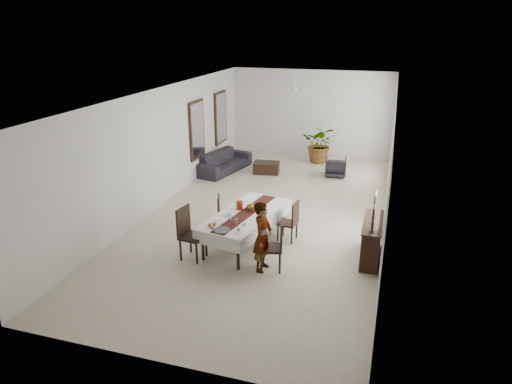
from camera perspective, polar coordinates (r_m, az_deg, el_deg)
name	(u,v)px	position (r m, az deg, el deg)	size (l,w,h in m)	color
floor	(268,213)	(12.26, 1.50, -2.62)	(6.00, 12.00, 0.00)	beige
ceiling	(269,92)	(11.39, 1.66, 12.36)	(6.00, 12.00, 0.02)	white
wall_back	(311,113)	(17.44, 6.85, 9.72)	(6.00, 0.02, 3.20)	silver
wall_front	(154,269)	(6.54, -12.60, -9.41)	(6.00, 0.02, 3.20)	silver
wall_left	(163,147)	(12.81, -11.54, 5.56)	(0.02, 12.00, 3.20)	silver
wall_right	(390,165)	(11.35, 16.37, 3.21)	(0.02, 12.00, 3.20)	silver
dining_table_top	(246,215)	(10.33, -1.27, -2.86)	(0.99, 2.36, 0.05)	black
table_leg_fl	(203,245)	(9.84, -6.66, -6.65)	(0.07, 0.07, 0.69)	black
table_leg_fr	(238,254)	(9.42, -2.25, -7.80)	(0.07, 0.07, 0.69)	black
table_leg_bl	(252,209)	(11.58, -0.45, -2.19)	(0.07, 0.07, 0.69)	black
table_leg_br	(283,216)	(11.23, 3.46, -2.98)	(0.07, 0.07, 0.69)	black
tablecloth_top	(246,214)	(10.32, -1.27, -2.71)	(1.16, 2.54, 0.01)	white
tablecloth_drape_left	(224,215)	(10.65, -3.99, -2.84)	(0.01, 2.54, 0.30)	silver
tablecloth_drape_right	(269,224)	(10.14, 1.60, -4.04)	(0.01, 2.54, 0.30)	silver
tablecloth_drape_near	(216,242)	(9.40, -5.01, -6.19)	(1.16, 0.01, 0.30)	white
tablecloth_drape_far	(270,201)	(11.42, 1.80, -1.15)	(1.16, 0.01, 0.30)	silver
table_runner	(246,213)	(10.32, -1.27, -2.67)	(0.34, 2.46, 0.00)	#521D17
red_pitcher	(240,205)	(10.51, -2.06, -1.66)	(0.15, 0.15, 0.20)	maroon
pitcher_handle	(236,205)	(10.55, -2.46, -1.58)	(0.12, 0.12, 0.02)	maroon
wine_glass_near	(236,221)	(9.72, -2.49, -3.66)	(0.07, 0.07, 0.17)	white
wine_glass_mid	(230,218)	(9.90, -3.29, -3.21)	(0.07, 0.07, 0.17)	white
teacup_right	(245,224)	(9.70, -1.43, -4.05)	(0.09, 0.09, 0.06)	silver
saucer_right	(245,225)	(9.71, -1.43, -4.17)	(0.15, 0.15, 0.01)	white
teacup_left	(227,215)	(10.17, -3.67, -2.89)	(0.09, 0.09, 0.06)	silver
saucer_left	(227,216)	(10.18, -3.67, -3.01)	(0.15, 0.15, 0.01)	white
plate_near_right	(239,231)	(9.47, -2.14, -4.86)	(0.24, 0.24, 0.01)	white
bread_near_right	(239,230)	(9.46, -2.14, -4.71)	(0.09, 0.09, 0.09)	tan
plate_near_left	(217,222)	(9.88, -4.85, -3.81)	(0.24, 0.24, 0.01)	silver
plate_far_left	(245,203)	(10.90, -1.35, -1.35)	(0.24, 0.24, 0.01)	silver
serving_tray	(222,230)	(9.50, -4.29, -4.78)	(0.35, 0.35, 0.02)	#3B3A3F
jam_jar_a	(212,227)	(9.58, -5.50, -4.44)	(0.06, 0.06, 0.07)	#8E5E14
jam_jar_b	(210,226)	(9.67, -5.80, -4.19)	(0.06, 0.06, 0.07)	#904A15
jam_jar_c	(214,224)	(9.72, -5.24, -4.04)	(0.06, 0.06, 0.07)	#916215
fruit_basket	(253,208)	(10.48, -0.39, -2.01)	(0.30, 0.30, 0.10)	brown
fruit_red	(254,205)	(10.45, -0.20, -1.63)	(0.09, 0.09, 0.09)	maroon
fruit_green	(252,204)	(10.49, -0.50, -1.54)	(0.08, 0.08, 0.08)	olive
fruit_yellow	(252,206)	(10.41, -0.52, -1.72)	(0.08, 0.08, 0.08)	gold
chair_right_near_seat	(271,248)	(9.39, 1.89, -7.00)	(0.45, 0.45, 0.05)	black
chair_right_near_leg_fl	(280,264)	(9.34, 2.98, -8.93)	(0.05, 0.05, 0.45)	black
chair_right_near_leg_fr	(280,255)	(9.67, 3.03, -7.85)	(0.05, 0.05, 0.45)	black
chair_right_near_leg_bl	(261,263)	(9.35, 0.68, -8.86)	(0.05, 0.05, 0.45)	black
chair_right_near_leg_br	(262,254)	(9.68, 0.81, -7.78)	(0.05, 0.05, 0.45)	black
chair_right_near_back	(281,235)	(9.24, 3.20, -5.33)	(0.45, 0.04, 0.58)	black
chair_right_far_seat	(288,223)	(10.63, 3.96, -3.89)	(0.41, 0.41, 0.05)	black
chair_right_far_leg_fl	(292,236)	(10.53, 4.47, -5.51)	(0.04, 0.04, 0.41)	black
chair_right_far_leg_fr	(296,230)	(10.82, 5.08, -4.79)	(0.04, 0.04, 0.41)	black
chair_right_far_leg_bl	(278,233)	(10.64, 2.76, -5.19)	(0.04, 0.04, 0.41)	black
chair_right_far_leg_br	(283,228)	(10.92, 3.42, -4.49)	(0.04, 0.04, 0.41)	black
chair_right_far_back	(295,213)	(10.46, 4.96, -2.65)	(0.41, 0.04, 0.52)	black
chair_left_near_seat	(193,237)	(9.86, -7.89, -5.56)	(0.49, 0.49, 0.06)	black
chair_left_near_leg_fl	(191,242)	(10.23, -8.18, -6.26)	(0.05, 0.05, 0.48)	black
chair_left_near_leg_fr	(181,250)	(9.93, -9.41, -7.19)	(0.05, 0.05, 0.48)	black
chair_left_near_leg_bl	(206,246)	(10.04, -6.24, -6.71)	(0.05, 0.05, 0.48)	black
chair_left_near_leg_br	(197,254)	(9.74, -7.43, -7.68)	(0.05, 0.05, 0.48)	black
chair_left_near_back	(183,221)	(9.83, -9.08, -3.57)	(0.49, 0.04, 0.62)	black
chair_left_far_seat	(227,217)	(10.98, -3.69, -3.11)	(0.40, 0.40, 0.05)	black
chair_left_far_leg_fl	(220,222)	(11.23, -4.48, -3.82)	(0.04, 0.04, 0.40)	black
chair_left_far_leg_fr	(220,228)	(10.93, -4.57, -4.53)	(0.04, 0.04, 0.40)	black
chair_left_far_leg_bl	(234,222)	(11.21, -2.79, -3.81)	(0.04, 0.04, 0.40)	black
chair_left_far_leg_br	(234,228)	(10.91, -2.83, -4.52)	(0.04, 0.04, 0.40)	black
chair_left_far_back	(219,206)	(10.88, -4.69, -1.78)	(0.40, 0.04, 0.51)	black
woman	(263,237)	(9.24, 0.83, -5.60)	(0.54, 0.36, 1.49)	gray
sideboard_body	(371,241)	(10.11, 14.23, -5.92)	(0.37, 1.39, 0.83)	black
sideboard_top	(373,222)	(9.93, 14.44, -3.69)	(0.41, 1.45, 0.03)	black
candlestick_near_base	(372,231)	(9.46, 14.28, -4.75)	(0.09, 0.09, 0.03)	black
candlestick_near_shaft	(373,220)	(9.36, 14.41, -3.39)	(0.05, 0.05, 0.46)	black
candlestick_near_candle	(374,207)	(9.26, 14.56, -1.87)	(0.03, 0.03, 0.07)	beige
candlestick_mid_base	(373,224)	(9.80, 14.41, -3.86)	(0.09, 0.09, 0.03)	black
candlestick_mid_shaft	(374,210)	(9.67, 14.57, -2.16)	(0.05, 0.05, 0.60)	black
candlestick_mid_candle	(376,194)	(9.55, 14.75, -0.28)	(0.03, 0.03, 0.07)	beige
candlestick_far_base	(374,217)	(10.14, 14.53, -3.03)	(0.09, 0.09, 0.03)	black
candlestick_far_shaft	(375,205)	(10.04, 14.66, -1.62)	(0.05, 0.05, 0.51)	black
candlestick_far_candle	(376,192)	(9.93, 14.81, -0.06)	(0.03, 0.03, 0.07)	beige
sofa	(224,162)	(15.65, -4.03, 3.81)	(2.29, 0.89, 0.67)	#252226
armchair	(336,167)	(15.33, 9.93, 3.11)	(0.67, 0.69, 0.63)	#2A272C
coffee_table	(266,168)	(15.45, 1.31, 3.07)	(0.85, 0.57, 0.38)	black
potted_plant	(320,144)	(16.72, 8.06, 5.97)	(1.22, 1.06, 1.36)	#275823
mirror_frame_near	(197,130)	(14.71, -7.41, 7.70)	(0.06, 1.05, 1.85)	black
mirror_glass_near	(198,130)	(14.69, -7.28, 7.70)	(0.01, 0.90, 1.70)	white
mirror_frame_far	(221,118)	(16.60, -4.46, 9.27)	(0.06, 1.05, 1.85)	black
mirror_glass_far	(221,118)	(16.59, -4.34, 9.26)	(0.01, 0.90, 1.70)	silver
fan_rod	(295,82)	(14.30, 4.89, 13.54)	(0.04, 0.04, 0.20)	white
fan_hub	(295,89)	(14.32, 4.87, 12.74)	(0.16, 0.16, 0.08)	white
fan_blade_n	(297,87)	(14.66, 5.17, 12.91)	(0.10, 0.55, 0.01)	silver
fan_blade_s	(292,90)	(13.98, 4.56, 12.57)	(0.10, 0.55, 0.01)	silver
fan_blade_e	(306,89)	(14.25, 6.28, 12.66)	(0.55, 0.10, 0.01)	white
fan_blade_w	(284,88)	(14.40, 3.47, 12.82)	(0.55, 0.10, 0.01)	silver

